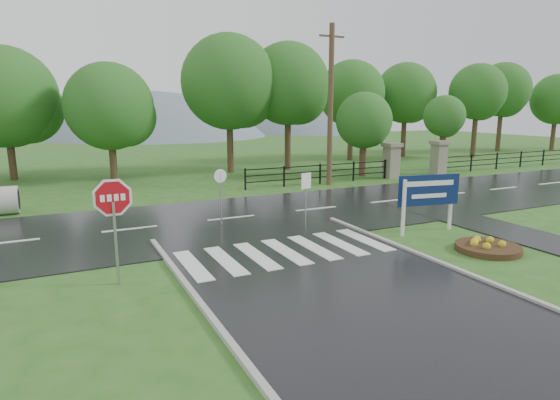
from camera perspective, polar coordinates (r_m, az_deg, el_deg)
ground at (r=10.87m, az=12.91°, el=-13.67°), size 120.00×120.00×0.00m
main_road at (r=19.24m, az=-5.95°, el=-2.32°), size 90.00×8.00×0.04m
walkway at (r=19.34m, az=25.36°, el=-3.31°), size 2.20×11.00×0.04m
crosswalk at (r=14.78m, az=0.71°, el=-6.27°), size 6.50×2.80×0.02m
pillar_west at (r=30.67m, az=13.43°, el=4.81°), size 1.00×1.00×2.24m
pillar_east at (r=33.33m, az=18.80°, el=5.02°), size 1.00×1.00×2.24m
fence_west at (r=27.73m, az=4.92°, el=3.46°), size 9.58×0.08×1.20m
fence_east at (r=41.60m, az=29.44°, el=4.71°), size 20.58×0.08×1.20m
hills at (r=75.96m, az=-17.51°, el=-4.43°), size 102.00×48.00×48.00m
treeline at (r=32.75m, az=-12.70°, el=3.17°), size 83.20×5.20×10.00m
stop_sign at (r=12.48m, az=-19.65°, el=-0.89°), size 1.31×0.07×2.95m
estate_billboard at (r=17.65m, az=17.68°, el=0.81°), size 2.41×0.48×2.13m
flower_bed at (r=16.36m, az=24.03°, el=-5.21°), size 2.01×2.01×0.40m
reg_sign_small at (r=17.15m, az=3.18°, el=1.25°), size 0.47×0.15×2.15m
reg_sign_round at (r=17.82m, az=-7.25°, el=1.17°), size 0.52×0.09×2.22m
utility_pole_east at (r=27.19m, az=6.17°, el=11.43°), size 1.60×0.30×9.00m
entrance_tree_left at (r=30.98m, az=10.20°, el=9.50°), size 3.62×3.62×5.43m
entrance_tree_right at (r=35.46m, az=19.40°, el=9.56°), size 2.90×2.90×5.28m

